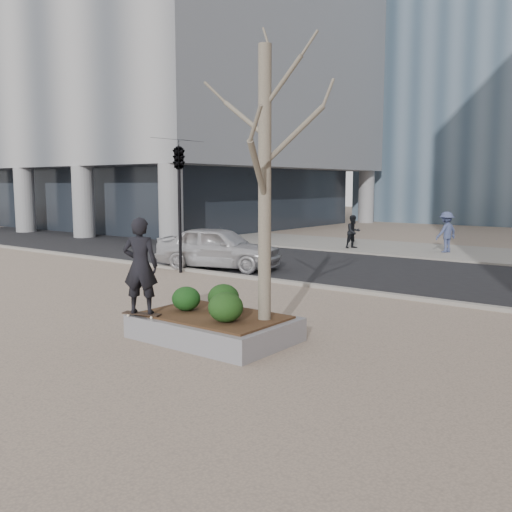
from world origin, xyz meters
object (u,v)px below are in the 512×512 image
Objects in this scene: police_car at (218,247)px; skateboarder at (140,266)px; planter at (214,328)px; skateboard at (142,315)px.

skateboarder is at bearing -163.93° from police_car.
skateboard reaches higher than planter.
skateboard is at bearing -141.34° from planter.
skateboard is at bearing -163.93° from police_car.
skateboarder reaches higher than planter.
skateboarder reaches higher than police_car.
planter is 0.68× the size of police_car.
police_car is (-4.91, 7.88, 0.29)m from skateboard.
planter is at bearing 21.70° from skateboard.
police_car reaches higher than planter.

